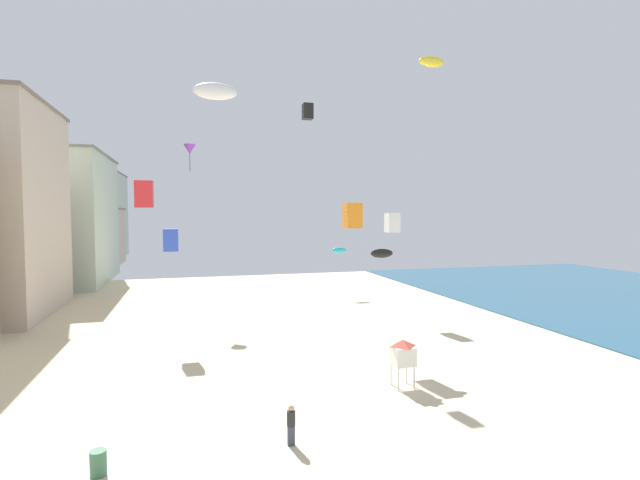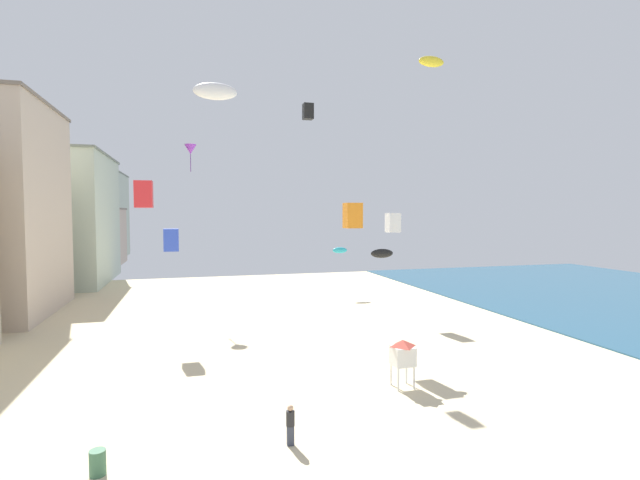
% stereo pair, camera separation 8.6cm
% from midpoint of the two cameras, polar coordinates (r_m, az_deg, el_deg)
% --- Properties ---
extents(boardwalk_hotel_far, '(17.93, 19.67, 17.22)m').
position_cam_midpoint_polar(boardwalk_hotel_far, '(71.78, -31.51, 2.25)').
color(boardwalk_hotel_far, '#B7C6B2').
rests_on(boardwalk_hotel_far, ground).
extents(boardwalk_hotel_distant, '(14.83, 17.65, 10.37)m').
position_cam_midpoint_polar(boardwalk_hotel_distant, '(92.41, -27.88, 0.32)').
color(boardwalk_hotel_distant, '#C6B29E').
rests_on(boardwalk_hotel_distant, ground).
extents(boardwalk_hotel_furthest, '(11.75, 15.73, 17.92)m').
position_cam_midpoint_polar(boardwalk_hotel_furthest, '(110.42, -25.92, 2.74)').
color(boardwalk_hotel_furthest, '#B7C6B2').
rests_on(boardwalk_hotel_furthest, ground).
extents(kite_flyer, '(0.34, 0.34, 1.64)m').
position_cam_midpoint_polar(kite_flyer, '(19.87, -3.69, -21.44)').
color(kite_flyer, '#383D4C').
rests_on(kite_flyer, ground).
extents(lifeguard_stand, '(1.10, 1.10, 2.55)m').
position_cam_midpoint_polar(lifeguard_stand, '(25.76, 10.01, -13.47)').
color(lifeguard_stand, white).
rests_on(lifeguard_stand, ground).
extents(beach_trash_bin, '(0.56, 0.56, 0.90)m').
position_cam_midpoint_polar(beach_trash_bin, '(19.76, -25.65, -23.41)').
color(beach_trash_bin, '#3D6B4C').
rests_on(beach_trash_bin, ground).
extents(kite_white_parafoil, '(2.42, 0.67, 0.94)m').
position_cam_midpoint_polar(kite_white_parafoil, '(27.53, -12.81, 17.35)').
color(kite_white_parafoil, white).
extents(kite_blue_box, '(1.03, 1.03, 1.61)m').
position_cam_midpoint_polar(kite_blue_box, '(35.23, -17.88, -0.00)').
color(kite_blue_box, blue).
extents(kite_yellow_parafoil, '(1.29, 0.36, 0.50)m').
position_cam_midpoint_polar(kite_yellow_parafoil, '(23.86, 13.39, 20.48)').
color(kite_yellow_parafoil, yellow).
extents(kite_black_parafoil, '(1.48, 0.41, 0.58)m').
position_cam_midpoint_polar(kite_black_parafoil, '(29.53, 7.50, -1.64)').
color(kite_black_parafoil, black).
extents(kite_orange_box, '(1.10, 1.10, 1.73)m').
position_cam_midpoint_polar(kite_orange_box, '(32.02, 3.91, 3.01)').
color(kite_orange_box, orange).
extents(kite_black_box, '(0.73, 0.73, 1.15)m').
position_cam_midpoint_polar(kite_black_box, '(35.79, -1.60, 15.46)').
color(kite_black_box, black).
extents(kite_red_box, '(0.70, 0.70, 1.09)m').
position_cam_midpoint_polar(kite_red_box, '(20.36, -20.87, 5.26)').
color(kite_red_box, red).
extents(kite_white_box, '(1.10, 1.10, 1.73)m').
position_cam_midpoint_polar(kite_white_box, '(42.11, 8.79, 2.11)').
color(kite_white_box, white).
extents(kite_cyan_parafoil, '(1.71, 0.47, 0.66)m').
position_cam_midpoint_polar(kite_cyan_parafoil, '(52.50, 2.31, -1.26)').
color(kite_cyan_parafoil, '#2DB7CC').
extents(kite_purple_delta, '(1.15, 1.15, 2.62)m').
position_cam_midpoint_polar(kite_purple_delta, '(47.62, -15.73, 10.65)').
color(kite_purple_delta, purple).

